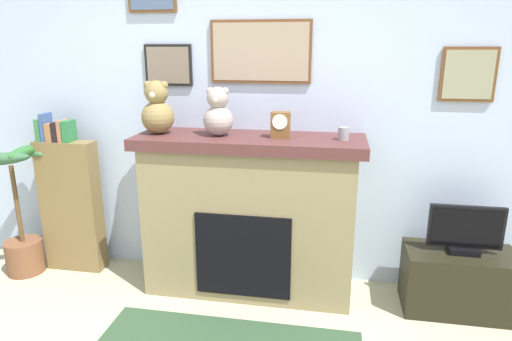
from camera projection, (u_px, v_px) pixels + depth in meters
name	position (u px, v px, depth m)	size (l,w,h in m)	color
back_wall	(235.00, 115.00, 3.46)	(5.20, 0.15, 2.60)	silver
fireplace	(250.00, 214.00, 3.32)	(1.65, 0.58, 1.21)	#887A53
bookshelf	(71.00, 202.00, 3.64)	(0.48, 0.16, 1.32)	brown
potted_plant	(20.00, 220.00, 3.59)	(0.53, 0.55, 1.08)	brown
tv_stand	(458.00, 281.00, 3.13)	(0.75, 0.40, 0.45)	black
television	(465.00, 231.00, 3.02)	(0.49, 0.14, 0.34)	black
candle_jar	(344.00, 134.00, 3.02)	(0.07, 0.07, 0.09)	gray
mantel_clock	(281.00, 125.00, 3.08)	(0.13, 0.10, 0.18)	brown
teddy_bear_cream	(157.00, 110.00, 3.21)	(0.24, 0.24, 0.39)	olive
teddy_bear_brown	(218.00, 114.00, 3.14)	(0.22, 0.22, 0.35)	#A2978F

